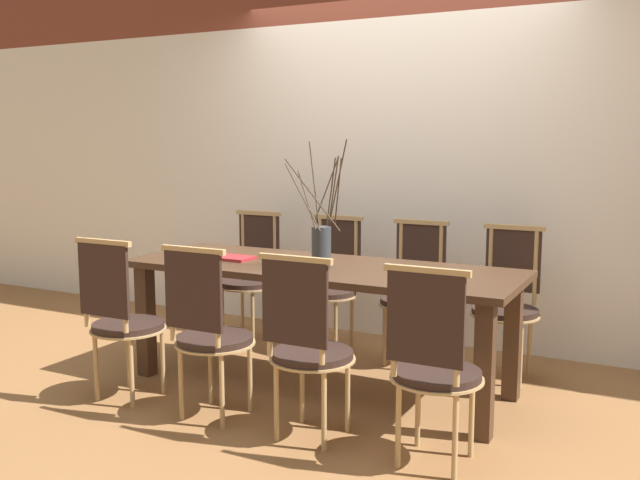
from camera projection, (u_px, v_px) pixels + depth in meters
ground_plane at (320, 386)px, 4.33m from camera, size 16.00×16.00×0.00m
wall_rear at (399, 124)px, 5.21m from camera, size 12.00×0.06×3.20m
dining_table at (320, 282)px, 4.24m from camera, size 2.36×0.84×0.75m
chair_near_leftend at (121, 316)px, 4.03m from camera, size 0.43×0.43×0.95m
chair_near_left at (209, 329)px, 3.75m from camera, size 0.43×0.43×0.95m
chair_near_center at (307, 343)px, 3.48m from camera, size 0.43×0.43×0.95m
chair_near_right at (433, 362)px, 3.19m from camera, size 0.43×0.43×0.95m
chair_far_leftend at (251, 273)px, 5.33m from camera, size 0.43×0.43×0.95m
chair_far_left at (330, 281)px, 5.03m from camera, size 0.43×0.43×0.95m
chair_far_center at (414, 289)px, 4.74m from camera, size 0.43×0.43×0.95m
chair_far_right at (507, 299)px, 4.46m from camera, size 0.43×0.43×0.95m
vase_centerpiece at (321, 243)px, 4.14m from camera, size 0.38×0.35×0.74m
book_stack at (233, 258)px, 4.42m from camera, size 0.24×0.18×0.02m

